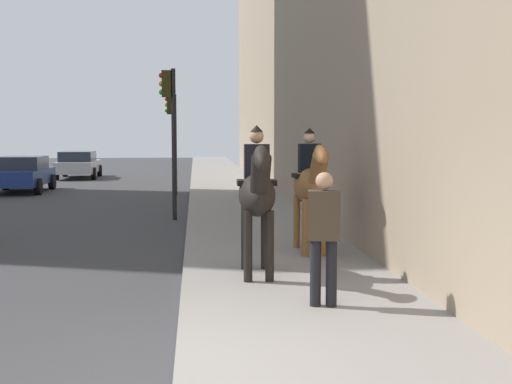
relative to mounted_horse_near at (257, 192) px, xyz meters
The scene contains 8 objects.
sidewalk_slab 4.05m from the mounted_horse_near, behind, with size 120.00×3.29×0.12m, color gray.
mounted_horse_near is the anchor object (origin of this frame).
mounted_horse_far 2.21m from the mounted_horse_near, 31.88° to the right, with size 2.15×0.60×2.29m.
pedestrian_greeting 1.94m from the mounted_horse_near, 159.64° to the right, with size 0.33×0.44×1.70m.
car_near_lane 25.97m from the mounted_horse_near, 15.97° to the left, with size 4.58×2.23×1.44m.
car_far_lane 18.44m from the mounted_horse_near, 25.40° to the left, with size 4.05×2.15×1.44m.
traffic_light_near_curb 7.83m from the mounted_horse_near, 11.82° to the left, with size 0.20×0.44×4.04m.
traffic_light_far_curb 15.09m from the mounted_horse_near, ahead, with size 0.20×0.44×3.84m.
Camera 1 is at (-5.72, -0.21, 2.27)m, focal length 44.35 mm.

